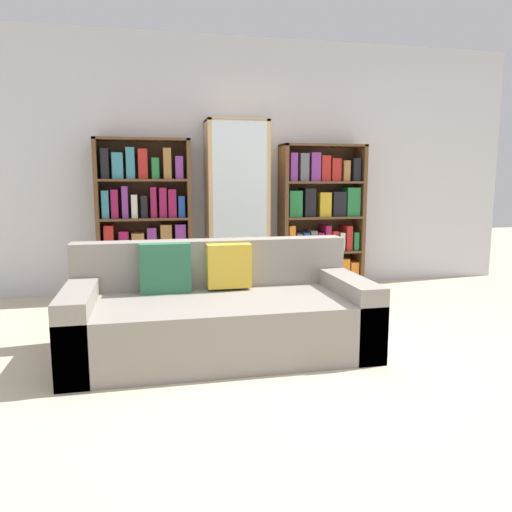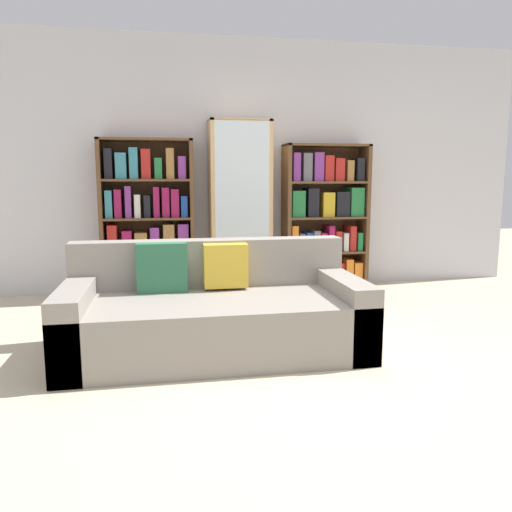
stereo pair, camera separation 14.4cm
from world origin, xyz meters
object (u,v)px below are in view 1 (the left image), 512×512
at_px(bookshelf_left, 145,222).
at_px(wine_bottle, 304,282).
at_px(display_cabinet, 237,208).
at_px(couch, 219,314).
at_px(bookshelf_right, 321,219).

bearing_deg(bookshelf_left, wine_bottle, -13.95).
height_order(display_cabinet, wine_bottle, display_cabinet).
relative_size(couch, display_cabinet, 1.14).
relative_size(display_cabinet, bookshelf_right, 1.15).
bearing_deg(bookshelf_right, bookshelf_left, 179.98).
distance_m(couch, display_cabinet, 1.99).
distance_m(couch, bookshelf_right, 2.38).
distance_m(couch, wine_bottle, 1.83).
bearing_deg(display_cabinet, bookshelf_left, 179.04).
relative_size(couch, bookshelf_left, 1.28).
xyz_separation_m(couch, bookshelf_right, (1.42, 1.85, 0.51)).
distance_m(bookshelf_left, bookshelf_right, 1.92).
relative_size(bookshelf_right, wine_bottle, 4.41).
distance_m(display_cabinet, wine_bottle, 1.06).
bearing_deg(bookshelf_left, couch, -74.95).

